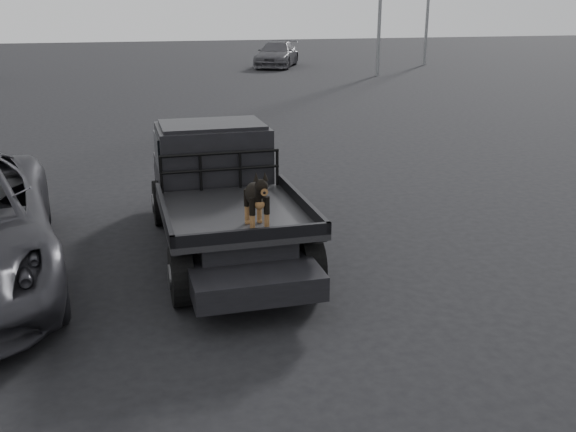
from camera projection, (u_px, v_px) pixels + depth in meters
name	position (u px, v px, depth m)	size (l,w,h in m)	color
ground	(214.00, 308.00, 7.97)	(120.00, 120.00, 0.00)	black
flatbed_ute	(224.00, 222.00, 9.69)	(2.00, 5.40, 0.92)	black
ute_cab	(213.00, 150.00, 10.27)	(1.72, 1.30, 0.88)	black
headache_rack	(221.00, 171.00, 9.64)	(1.80, 0.08, 0.55)	black
dog	(256.00, 199.00, 7.93)	(0.32, 0.60, 0.74)	black
distant_car_b	(277.00, 54.00, 37.82)	(2.04, 5.01, 1.45)	#4D4C52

